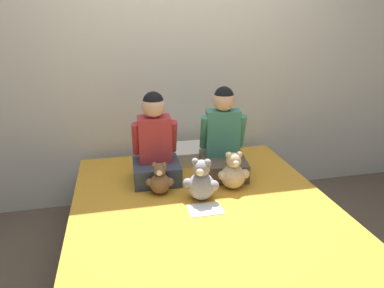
% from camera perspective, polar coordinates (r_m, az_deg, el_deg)
% --- Properties ---
extents(ground_plane, '(14.00, 14.00, 0.00)m').
position_cam_1_polar(ground_plane, '(2.45, 2.14, -19.96)').
color(ground_plane, brown).
extents(wall_behind_bed, '(8.00, 0.06, 2.50)m').
position_cam_1_polar(wall_behind_bed, '(2.95, -2.93, 13.79)').
color(wall_behind_bed, silver).
rests_on(wall_behind_bed, ground_plane).
extents(bed, '(1.67, 1.94, 0.47)m').
position_cam_1_polar(bed, '(2.31, 2.22, -15.58)').
color(bed, '#2D2D33').
rests_on(bed, ground_plane).
extents(child_on_left, '(0.34, 0.33, 0.65)m').
position_cam_1_polar(child_on_left, '(2.45, -6.15, -0.21)').
color(child_on_left, '#384251').
rests_on(child_on_left, bed).
extents(child_on_right, '(0.38, 0.42, 0.66)m').
position_cam_1_polar(child_on_right, '(2.56, 5.19, 0.39)').
color(child_on_right, brown).
rests_on(child_on_right, bed).
extents(teddy_bear_held_by_left_child, '(0.19, 0.14, 0.23)m').
position_cam_1_polar(teddy_bear_held_by_left_child, '(2.31, -5.36, -6.07)').
color(teddy_bear_held_by_left_child, brown).
rests_on(teddy_bear_held_by_left_child, bed).
extents(teddy_bear_held_by_right_child, '(0.23, 0.17, 0.27)m').
position_cam_1_polar(teddy_bear_held_by_right_child, '(2.38, 6.88, -4.81)').
color(teddy_bear_held_by_right_child, '#D1B78E').
rests_on(teddy_bear_held_by_right_child, bed).
extents(teddy_bear_between_children, '(0.22, 0.18, 0.28)m').
position_cam_1_polar(teddy_bear_between_children, '(2.22, 1.53, -6.39)').
color(teddy_bear_between_children, '#939399').
rests_on(teddy_bear_between_children, bed).
extents(pillow_at_headboard, '(0.60, 0.32, 0.11)m').
position_cam_1_polar(pillow_at_headboard, '(2.84, -1.64, -1.65)').
color(pillow_at_headboard, silver).
rests_on(pillow_at_headboard, bed).
extents(sign_card, '(0.21, 0.15, 0.00)m').
position_cam_1_polar(sign_card, '(2.16, 2.21, -10.81)').
color(sign_card, white).
rests_on(sign_card, bed).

